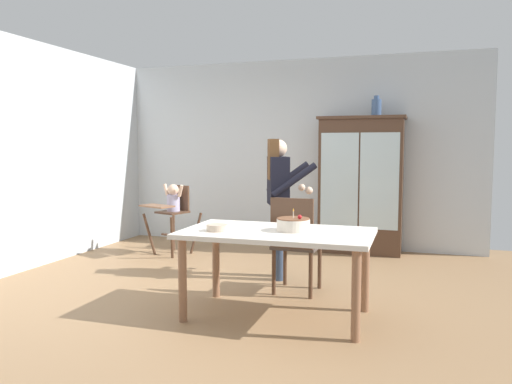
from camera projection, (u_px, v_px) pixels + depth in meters
The scene contains 11 objects.
ground_plane at pixel (229, 294), 4.92m from camera, with size 6.24×6.24×0.00m, color #93704C.
wall_back at pixel (294, 153), 7.29m from camera, with size 5.32×0.06×2.70m, color silver.
wall_left at pixel (12, 155), 5.62m from camera, with size 0.06×5.32×2.70m, color silver.
china_cabinet at pixel (361, 185), 6.76m from camera, with size 1.16×0.48×1.85m.
ceramic_vase at pixel (376, 107), 6.62m from camera, with size 0.13×0.13×0.27m.
high_chair_with_toddler at pixel (173, 206), 6.69m from camera, with size 0.73×0.81×0.95m.
adult_person at pixel (279, 191), 5.42m from camera, with size 0.64×0.63×1.53m.
dining_table at pixel (277, 241), 4.20m from camera, with size 1.60×0.91×0.74m.
birthday_cake at pixel (293, 224), 4.19m from camera, with size 0.28×0.28×0.19m.
serving_bowl at pixel (217, 228), 4.19m from camera, with size 0.18×0.18×0.06m, color #C6AD93.
dining_chair_far_side at pixel (295, 238), 4.85m from camera, with size 0.46×0.46×0.96m.
Camera 1 is at (1.75, -4.49, 1.44)m, focal length 34.95 mm.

